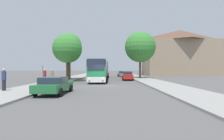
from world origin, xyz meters
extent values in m
plane|color=#565454|center=(0.00, 0.00, 0.00)|extent=(300.00, 300.00, 0.00)
cube|color=gray|center=(-7.00, 0.00, 0.07)|extent=(4.00, 120.00, 0.15)
cube|color=gray|center=(7.00, 0.00, 0.07)|extent=(4.00, 120.00, 0.15)
cube|color=gray|center=(22.19, 31.87, 5.12)|extent=(21.34, 11.57, 10.23)
pyramid|color=brown|center=(22.19, 31.87, 11.97)|extent=(21.34, 11.57, 3.47)
cube|color=silver|center=(-1.00, 6.66, 0.62)|extent=(2.52, 11.11, 0.70)
cube|color=#23844C|center=(-1.00, 6.66, 1.60)|extent=(2.52, 11.11, 1.25)
cube|color=#232D3D|center=(-1.00, 6.66, 2.70)|extent=(2.54, 10.88, 0.95)
cube|color=#23844C|center=(-1.00, 6.66, 3.24)|extent=(2.47, 10.88, 0.12)
cube|color=#232D3D|center=(-1.05, 1.08, 2.55)|extent=(2.18, 0.08, 1.45)
sphere|color=#F4EAC1|center=(-1.89, 1.07, 0.66)|extent=(0.24, 0.24, 0.24)
sphere|color=#F4EAC1|center=(-0.20, 1.06, 0.66)|extent=(0.24, 0.24, 0.24)
cylinder|color=black|center=(-2.24, 3.34, 0.50)|extent=(0.31, 1.00, 1.00)
cylinder|color=black|center=(0.18, 3.32, 0.50)|extent=(0.31, 1.00, 1.00)
cylinder|color=black|center=(-2.18, 9.99, 0.50)|extent=(0.31, 1.00, 1.00)
cylinder|color=black|center=(0.24, 9.97, 0.50)|extent=(0.31, 1.00, 1.00)
cube|color=gray|center=(-0.95, 19.74, 0.62)|extent=(2.50, 10.31, 0.70)
cube|color=red|center=(-0.95, 19.74, 1.70)|extent=(2.50, 10.31, 1.46)
cube|color=#232D3D|center=(-0.95, 19.74, 2.91)|extent=(2.52, 10.11, 0.95)
cube|color=red|center=(-0.95, 19.74, 3.44)|extent=(2.45, 10.11, 0.12)
cube|color=#232D3D|center=(-0.95, 14.55, 2.76)|extent=(2.24, 0.06, 1.45)
sphere|color=#F4EAC1|center=(-1.83, 14.54, 0.66)|extent=(0.24, 0.24, 0.24)
sphere|color=#F4EAC1|center=(-0.08, 14.53, 0.66)|extent=(0.24, 0.24, 0.24)
cylinder|color=black|center=(-2.20, 16.65, 0.50)|extent=(0.30, 1.00, 1.00)
cylinder|color=black|center=(0.29, 16.65, 0.50)|extent=(0.30, 1.00, 1.00)
cylinder|color=black|center=(-2.19, 22.83, 0.50)|extent=(0.30, 1.00, 1.00)
cylinder|color=black|center=(0.30, 22.83, 0.50)|extent=(0.30, 1.00, 1.00)
cube|color=#236B38|center=(-3.74, -6.89, 0.60)|extent=(2.05, 4.58, 0.57)
cube|color=#232D3D|center=(-3.75, -7.07, 1.12)|extent=(1.73, 2.41, 0.48)
cylinder|color=black|center=(-4.62, -5.46, 0.31)|extent=(0.23, 0.63, 0.62)
cylinder|color=black|center=(-2.75, -5.53, 0.31)|extent=(0.23, 0.63, 0.62)
cylinder|color=black|center=(-4.73, -8.25, 0.31)|extent=(0.23, 0.63, 0.62)
cylinder|color=black|center=(-2.87, -8.33, 0.31)|extent=(0.23, 0.63, 0.62)
cube|color=red|center=(3.82, 9.52, 0.66)|extent=(1.97, 4.68, 0.71)
cube|color=#232D3D|center=(3.83, 9.71, 1.27)|extent=(1.63, 2.47, 0.51)
cylinder|color=black|center=(4.59, 8.05, 0.31)|extent=(0.24, 0.63, 0.62)
cylinder|color=black|center=(2.89, 8.15, 0.31)|extent=(0.24, 0.63, 0.62)
cylinder|color=black|center=(4.76, 10.89, 0.31)|extent=(0.24, 0.63, 0.62)
cylinder|color=black|center=(3.06, 10.99, 0.31)|extent=(0.24, 0.63, 0.62)
cube|color=slate|center=(3.86, 22.37, 0.59)|extent=(2.16, 4.64, 0.55)
cube|color=#232D3D|center=(3.85, 22.55, 1.12)|extent=(1.82, 2.45, 0.52)
cylinder|color=black|center=(4.90, 21.01, 0.31)|extent=(0.23, 0.63, 0.62)
cylinder|color=black|center=(2.96, 20.91, 0.31)|extent=(0.23, 0.63, 0.62)
cylinder|color=black|center=(4.76, 23.83, 0.31)|extent=(0.23, 0.63, 0.62)
cylinder|color=black|center=(2.82, 23.73, 0.31)|extent=(0.23, 0.63, 0.62)
cylinder|color=gray|center=(-6.38, -2.57, 1.26)|extent=(0.08, 0.08, 2.22)
cube|color=silver|center=(-6.38, -2.57, 2.02)|extent=(0.03, 0.45, 0.60)
cylinder|color=#23232D|center=(-6.69, 1.44, 0.57)|extent=(0.30, 0.30, 0.85)
cylinder|color=olive|center=(-6.69, 1.44, 1.35)|extent=(0.36, 0.36, 0.71)
sphere|color=tan|center=(-6.69, 1.44, 1.82)|extent=(0.23, 0.23, 0.23)
cylinder|color=#23232D|center=(-8.36, -5.92, 0.60)|extent=(0.30, 0.30, 0.90)
cylinder|color=navy|center=(-8.36, -5.92, 1.42)|extent=(0.36, 0.36, 0.75)
sphere|color=tan|center=(-8.36, -5.92, 1.92)|extent=(0.24, 0.24, 0.24)
cylinder|color=#23232D|center=(-7.45, 0.99, 0.59)|extent=(0.30, 0.30, 0.88)
cylinder|color=maroon|center=(-7.45, 0.99, 1.39)|extent=(0.36, 0.36, 0.73)
sphere|color=tan|center=(-7.45, 0.99, 1.88)|extent=(0.24, 0.24, 0.24)
cylinder|color=brown|center=(-6.57, 10.61, 2.36)|extent=(0.40, 0.40, 4.41)
sphere|color=#387F33|center=(-6.57, 10.61, 6.20)|extent=(4.35, 4.35, 4.35)
cylinder|color=#47331E|center=(-5.96, 6.61, 1.81)|extent=(0.40, 0.40, 3.33)
sphere|color=#387F33|center=(-5.96, 6.61, 5.20)|extent=(4.59, 4.59, 4.59)
cylinder|color=#513D23|center=(6.79, 13.97, 2.10)|extent=(0.40, 0.40, 3.90)
sphere|color=#387F33|center=(6.79, 13.97, 6.36)|extent=(6.14, 6.14, 6.14)
camera|label=1|loc=(0.66, -20.92, 2.03)|focal=28.00mm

